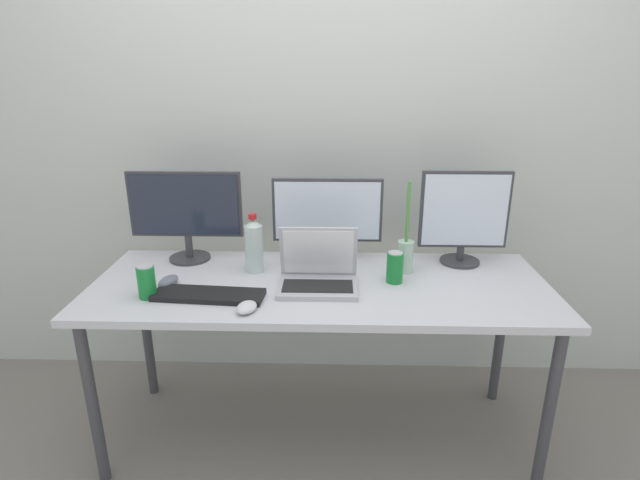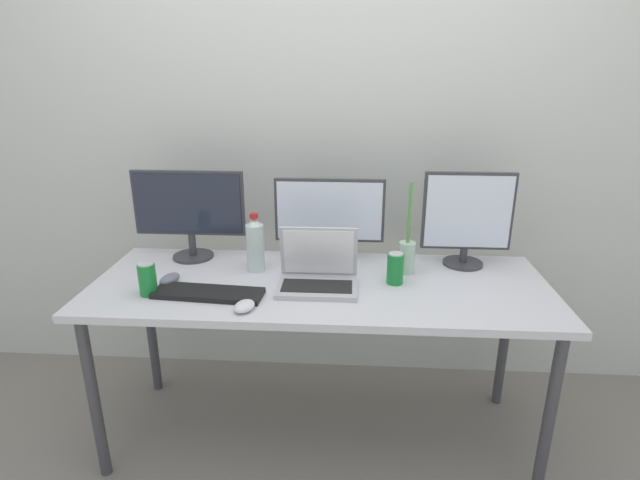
{
  "view_description": "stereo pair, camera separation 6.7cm",
  "coord_description": "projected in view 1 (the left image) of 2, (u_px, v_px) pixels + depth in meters",
  "views": [
    {
      "loc": [
        0.05,
        -1.82,
        1.56
      ],
      "look_at": [
        0.0,
        0.0,
        0.92
      ],
      "focal_mm": 28.0,
      "sensor_mm": 36.0,
      "label": 1
    },
    {
      "loc": [
        0.12,
        -1.82,
        1.56
      ],
      "look_at": [
        0.0,
        0.0,
        0.92
      ],
      "focal_mm": 28.0,
      "sensor_mm": 36.0,
      "label": 2
    }
  ],
  "objects": [
    {
      "name": "ground_plane",
      "position": [
        320.0,
        433.0,
        2.24
      ],
      "size": [
        16.0,
        16.0,
        0.0
      ],
      "primitive_type": "plane",
      "color": "gray"
    },
    {
      "name": "wall_back",
      "position": [
        324.0,
        124.0,
        2.36
      ],
      "size": [
        7.0,
        0.08,
        2.6
      ],
      "primitive_type": "cube",
      "color": "silver",
      "rests_on": "ground"
    },
    {
      "name": "work_desk",
      "position": [
        320.0,
        297.0,
        2.01
      ],
      "size": [
        1.82,
        0.69,
        0.74
      ],
      "color": "#424247",
      "rests_on": "ground"
    },
    {
      "name": "monitor_left",
      "position": [
        186.0,
        211.0,
        2.16
      ],
      "size": [
        0.49,
        0.18,
        0.4
      ],
      "color": "#38383D",
      "rests_on": "work_desk"
    },
    {
      "name": "monitor_center",
      "position": [
        327.0,
        218.0,
        2.16
      ],
      "size": [
        0.47,
        0.21,
        0.37
      ],
      "color": "#38383D",
      "rests_on": "work_desk"
    },
    {
      "name": "monitor_right",
      "position": [
        464.0,
        216.0,
        2.12
      ],
      "size": [
        0.38,
        0.17,
        0.41
      ],
      "color": "#38383D",
      "rests_on": "work_desk"
    },
    {
      "name": "laptop_silver",
      "position": [
        318.0,
        273.0,
        1.94
      ],
      "size": [
        0.31,
        0.22,
        0.23
      ],
      "color": "#B7B7BC",
      "rests_on": "work_desk"
    },
    {
      "name": "keyboard_main",
      "position": [
        209.0,
        295.0,
        1.86
      ],
      "size": [
        0.42,
        0.16,
        0.02
      ],
      "primitive_type": "cube",
      "rotation": [
        0.0,
        0.0,
        -0.08
      ],
      "color": "black",
      "rests_on": "work_desk"
    },
    {
      "name": "mouse_by_keyboard",
      "position": [
        247.0,
        307.0,
        1.75
      ],
      "size": [
        0.09,
        0.11,
        0.03
      ],
      "primitive_type": "ellipsoid",
      "rotation": [
        0.0,
        0.0,
        -0.27
      ],
      "color": "silver",
      "rests_on": "work_desk"
    },
    {
      "name": "mouse_by_laptop",
      "position": [
        168.0,
        281.0,
        1.95
      ],
      "size": [
        0.09,
        0.12,
        0.04
      ],
      "primitive_type": "ellipsoid",
      "rotation": [
        0.0,
        0.0,
        -0.32
      ],
      "color": "slate",
      "rests_on": "work_desk"
    },
    {
      "name": "water_bottle",
      "position": [
        254.0,
        245.0,
        2.07
      ],
      "size": [
        0.08,
        0.08,
        0.25
      ],
      "color": "silver",
      "rests_on": "work_desk"
    },
    {
      "name": "soda_can_near_keyboard",
      "position": [
        395.0,
        267.0,
        1.98
      ],
      "size": [
        0.07,
        0.07,
        0.13
      ],
      "color": "#197F33",
      "rests_on": "work_desk"
    },
    {
      "name": "soda_can_by_laptop",
      "position": [
        147.0,
        282.0,
        1.85
      ],
      "size": [
        0.07,
        0.07,
        0.13
      ],
      "color": "#197F33",
      "rests_on": "work_desk"
    },
    {
      "name": "bamboo_vase",
      "position": [
        405.0,
        253.0,
        2.07
      ],
      "size": [
        0.07,
        0.07,
        0.39
      ],
      "color": "#B2D1B7",
      "rests_on": "work_desk"
    }
  ]
}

